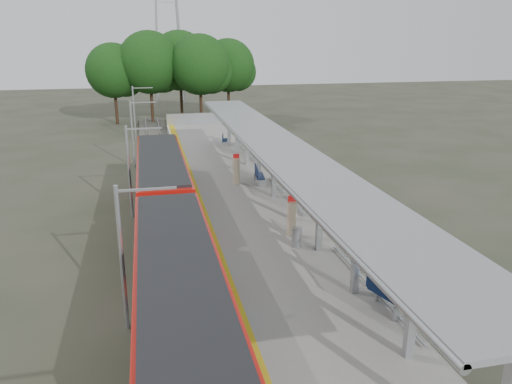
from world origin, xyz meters
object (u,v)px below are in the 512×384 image
at_px(bench_far, 224,139).
at_px(info_pillar_near, 292,218).
at_px(train, 168,224).
at_px(bench_near, 387,294).
at_px(bench_mid, 258,174).
at_px(info_pillar_far, 236,171).
at_px(litter_bin, 297,237).

height_order(bench_far, info_pillar_near, info_pillar_near).
bearing_deg(train, bench_near, -45.99).
xyz_separation_m(bench_mid, bench_far, (-0.25, 12.60, -0.11)).
distance_m(bench_near, bench_far, 28.91).
height_order(bench_mid, info_pillar_near, info_pillar_near).
bearing_deg(bench_near, bench_mid, 74.52).
xyz_separation_m(train, bench_far, (5.95, 21.54, -0.55)).
xyz_separation_m(train, bench_mid, (6.19, 8.94, -0.44)).
bearing_deg(bench_far, bench_near, -76.81).
bearing_deg(info_pillar_far, info_pillar_near, -91.04).
relative_size(train, bench_far, 19.09).
height_order(train, bench_mid, train).
height_order(bench_near, litter_bin, bench_near).
distance_m(bench_mid, info_pillar_near, 9.01).
xyz_separation_m(train, info_pillar_near, (5.79, -0.06, -0.18)).
relative_size(bench_near, litter_bin, 1.99).
bearing_deg(train, bench_far, 74.57).
distance_m(bench_near, bench_mid, 16.31).
distance_m(train, litter_bin, 5.85).
xyz_separation_m(bench_far, litter_bin, (-0.30, -22.93, -0.05)).
relative_size(bench_mid, bench_far, 1.22).
bearing_deg(info_pillar_far, litter_bin, -92.53).
xyz_separation_m(bench_near, info_pillar_far, (-2.29, 16.55, 0.24)).
relative_size(train, info_pillar_far, 13.88).
bearing_deg(info_pillar_near, info_pillar_far, 99.36).
bearing_deg(litter_bin, info_pillar_near, 84.02).
bearing_deg(bench_near, train, 115.36).
distance_m(train, info_pillar_near, 5.79).
xyz_separation_m(bench_mid, litter_bin, (-0.54, -10.33, -0.16)).
bearing_deg(litter_bin, bench_far, 89.26).
xyz_separation_m(bench_far, info_pillar_near, (-0.16, -21.60, 0.37)).
xyz_separation_m(bench_mid, info_pillar_far, (-1.38, 0.27, 0.25)).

